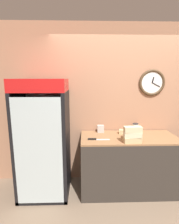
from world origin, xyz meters
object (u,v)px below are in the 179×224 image
at_px(sandwich_stack_top, 133,129).
at_px(sandwich_stack_middle, 133,135).
at_px(napkin_dispenser, 101,129).
at_px(sandwich_flat_right, 128,132).
at_px(sandwich_stack_bottom, 132,140).
at_px(sandwich_flat_left, 132,136).
at_px(condiment_jar, 135,128).
at_px(beverage_cooler, 44,132).
at_px(chefs_knife, 96,139).

bearing_deg(sandwich_stack_top, sandwich_stack_middle, 180.00).
relative_size(sandwich_stack_top, napkin_dispenser, 2.11).
bearing_deg(sandwich_flat_right, sandwich_stack_bottom, -93.94).
bearing_deg(sandwich_flat_right, sandwich_flat_left, -85.44).
distance_m(sandwich_flat_left, napkin_dispenser, 0.55).
bearing_deg(napkin_dispenser, sandwich_stack_bottom, -50.88).
bearing_deg(sandwich_flat_right, sandwich_stack_middle, -93.94).
bearing_deg(condiment_jar, beverage_cooler, -171.22).
distance_m(sandwich_stack_middle, condiment_jar, 0.56).
height_order(chefs_knife, condiment_jar, condiment_jar).
relative_size(sandwich_flat_right, napkin_dispenser, 2.38).
height_order(sandwich_stack_bottom, sandwich_stack_top, sandwich_stack_top).
distance_m(sandwich_stack_top, napkin_dispenser, 0.66).
bearing_deg(sandwich_stack_bottom, sandwich_stack_top, 0.00).
bearing_deg(sandwich_stack_top, sandwich_stack_bottom, 180.00).
xyz_separation_m(sandwich_stack_top, chefs_knife, (-0.52, 0.13, -0.19)).
relative_size(sandwich_stack_bottom, chefs_knife, 0.78).
bearing_deg(napkin_dispenser, beverage_cooler, -166.56).
bearing_deg(sandwich_stack_middle, napkin_dispenser, 129.12).
xyz_separation_m(sandwich_stack_top, sandwich_flat_right, (0.03, 0.39, -0.16)).
bearing_deg(sandwich_stack_bottom, napkin_dispenser, 129.12).
bearing_deg(napkin_dispenser, condiment_jar, 1.57).
bearing_deg(sandwich_flat_right, beverage_cooler, -175.73).
relative_size(sandwich_stack_top, chefs_knife, 0.77).
xyz_separation_m(sandwich_stack_bottom, chefs_knife, (-0.52, 0.13, -0.03)).
bearing_deg(condiment_jar, chefs_knife, -151.40).
distance_m(sandwich_stack_bottom, chefs_knife, 0.53).
bearing_deg(napkin_dispenser, sandwich_stack_middle, -50.88).
bearing_deg(beverage_cooler, napkin_dispenser, 13.44).
bearing_deg(condiment_jar, sandwich_flat_right, -141.57).
distance_m(beverage_cooler, chefs_knife, 0.82).
relative_size(condiment_jar, napkin_dispenser, 1.21).
xyz_separation_m(sandwich_flat_right, condiment_jar, (0.17, 0.13, 0.04)).
relative_size(sandwich_stack_bottom, condiment_jar, 1.77).
bearing_deg(sandwich_stack_top, condiment_jar, 69.51).
relative_size(sandwich_stack_middle, chefs_knife, 0.76).
height_order(sandwich_stack_top, sandwich_flat_right, sandwich_stack_top).
bearing_deg(sandwich_stack_middle, sandwich_stack_bottom, 0.00).
distance_m(sandwich_flat_right, chefs_knife, 0.60).
bearing_deg(sandwich_flat_left, sandwich_flat_right, 94.56).
bearing_deg(chefs_knife, beverage_cooler, 169.06).
bearing_deg(sandwich_flat_left, napkin_dispenser, 144.97).
bearing_deg(beverage_cooler, sandwich_flat_right, 4.27).
height_order(sandwich_stack_middle, condiment_jar, sandwich_stack_middle).
height_order(sandwich_flat_right, napkin_dispenser, napkin_dispenser).
bearing_deg(sandwich_stack_bottom, chefs_knife, 165.67).
height_order(sandwich_stack_top, condiment_jar, sandwich_stack_top).
relative_size(sandwich_stack_bottom, sandwich_stack_top, 1.01).
xyz_separation_m(condiment_jar, napkin_dispenser, (-0.60, -0.02, -0.01)).
distance_m(sandwich_stack_middle, sandwich_stack_top, 0.08).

